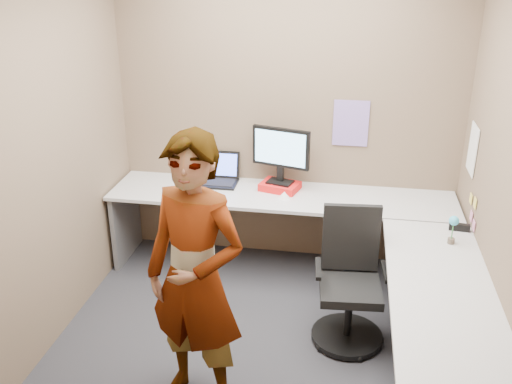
% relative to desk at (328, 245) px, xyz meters
% --- Properties ---
extents(ground, '(3.00, 3.00, 0.00)m').
position_rel_desk_xyz_m(ground, '(-0.44, -0.39, -0.59)').
color(ground, black).
rests_on(ground, ground).
extents(wall_back, '(3.00, 0.00, 3.00)m').
position_rel_desk_xyz_m(wall_back, '(-0.44, 0.91, 0.76)').
color(wall_back, brown).
rests_on(wall_back, ground).
extents(wall_right, '(0.00, 2.70, 2.70)m').
position_rel_desk_xyz_m(wall_right, '(1.06, -0.39, 0.76)').
color(wall_right, brown).
rests_on(wall_right, ground).
extents(wall_left, '(0.00, 2.70, 2.70)m').
position_rel_desk_xyz_m(wall_left, '(-1.94, -0.39, 0.76)').
color(wall_left, brown).
rests_on(wall_left, ground).
extents(desk, '(2.98, 2.58, 0.73)m').
position_rel_desk_xyz_m(desk, '(0.00, 0.00, 0.00)').
color(desk, '#BABABA').
rests_on(desk, ground).
extents(paper_ream, '(0.37, 0.31, 0.06)m').
position_rel_desk_xyz_m(paper_ream, '(-0.46, 0.69, 0.17)').
color(paper_ream, red).
rests_on(paper_ream, desk).
extents(monitor, '(0.51, 0.21, 0.49)m').
position_rel_desk_xyz_m(monitor, '(-0.46, 0.71, 0.49)').
color(monitor, black).
rests_on(monitor, paper_ream).
extents(laptop, '(0.37, 0.31, 0.26)m').
position_rel_desk_xyz_m(laptop, '(-1.04, 0.78, 0.21)').
color(laptop, black).
rests_on(laptop, desk).
extents(trackball_mouse, '(0.12, 0.08, 0.07)m').
position_rel_desk_xyz_m(trackball_mouse, '(-0.52, 0.65, 0.17)').
color(trackball_mouse, '#B7B7BC').
rests_on(trackball_mouse, desk).
extents(origami, '(0.10, 0.10, 0.06)m').
position_rel_desk_xyz_m(origami, '(-0.40, 0.52, 0.17)').
color(origami, white).
rests_on(origami, desk).
extents(stapler, '(0.15, 0.05, 0.05)m').
position_rel_desk_xyz_m(stapler, '(0.97, 0.14, 0.17)').
color(stapler, black).
rests_on(stapler, desk).
extents(flower, '(0.07, 0.07, 0.22)m').
position_rel_desk_xyz_m(flower, '(0.88, -0.08, 0.28)').
color(flower, brown).
rests_on(flower, desk).
extents(calendar_purple, '(0.30, 0.01, 0.40)m').
position_rel_desk_xyz_m(calendar_purple, '(0.11, 0.90, 0.71)').
color(calendar_purple, '#846BB7').
rests_on(calendar_purple, wall_back).
extents(calendar_white, '(0.01, 0.28, 0.38)m').
position_rel_desk_xyz_m(calendar_white, '(1.05, 0.51, 0.66)').
color(calendar_white, white).
rests_on(calendar_white, wall_right).
extents(sticky_note_a, '(0.01, 0.07, 0.07)m').
position_rel_desk_xyz_m(sticky_note_a, '(1.05, 0.16, 0.36)').
color(sticky_note_a, '#F2E059').
rests_on(sticky_note_a, wall_right).
extents(sticky_note_b, '(0.01, 0.07, 0.07)m').
position_rel_desk_xyz_m(sticky_note_b, '(1.05, 0.21, 0.23)').
color(sticky_note_b, pink).
rests_on(sticky_note_b, wall_right).
extents(sticky_note_c, '(0.01, 0.07, 0.07)m').
position_rel_desk_xyz_m(sticky_note_c, '(1.05, 0.09, 0.21)').
color(sticky_note_c, pink).
rests_on(sticky_note_c, wall_right).
extents(sticky_note_d, '(0.01, 0.07, 0.07)m').
position_rel_desk_xyz_m(sticky_note_d, '(1.05, 0.31, 0.33)').
color(sticky_note_d, '#F2E059').
rests_on(sticky_note_d, wall_right).
extents(office_chair, '(0.53, 0.52, 0.99)m').
position_rel_desk_xyz_m(office_chair, '(0.18, -0.29, -0.18)').
color(office_chair, black).
rests_on(office_chair, ground).
extents(person, '(0.75, 0.60, 1.78)m').
position_rel_desk_xyz_m(person, '(-0.73, -1.10, 0.30)').
color(person, '#999399').
rests_on(person, ground).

